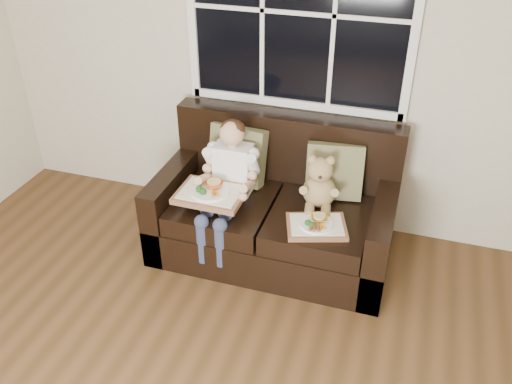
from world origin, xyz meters
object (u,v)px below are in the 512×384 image
(loveseat, at_px, (276,213))
(teddy_bear, at_px, (319,185))
(tray_right, at_px, (316,225))
(tray_left, at_px, (211,193))
(child, at_px, (228,175))

(loveseat, xyz_separation_m, teddy_bear, (0.31, -0.01, 0.30))
(tray_right, bearing_deg, teddy_bear, 82.18)
(loveseat, relative_size, tray_left, 3.63)
(child, relative_size, tray_right, 1.89)
(child, relative_size, tray_left, 1.87)
(loveseat, bearing_deg, tray_right, -38.79)
(teddy_bear, bearing_deg, child, -179.16)
(child, distance_m, tray_right, 0.72)
(child, bearing_deg, teddy_bear, 9.96)
(loveseat, xyz_separation_m, tray_left, (-0.39, -0.27, 0.27))
(loveseat, distance_m, child, 0.48)
(child, distance_m, tray_left, 0.19)
(tray_right, bearing_deg, child, 148.02)
(loveseat, height_order, teddy_bear, loveseat)
(teddy_bear, relative_size, tray_right, 0.89)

